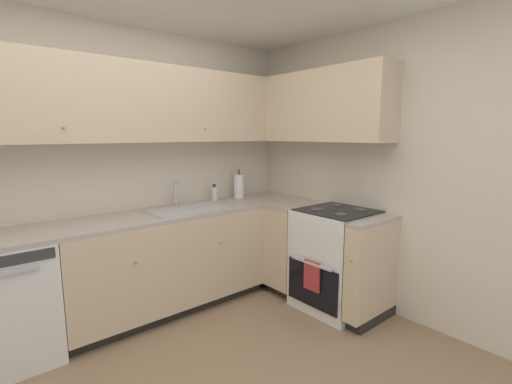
# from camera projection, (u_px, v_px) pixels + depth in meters

# --- Properties ---
(wall_back) EXTENTS (3.96, 0.05, 2.50)m
(wall_back) POSITION_uv_depth(u_px,v_px,m) (98.00, 173.00, 3.08)
(wall_back) COLOR beige
(wall_back) RESTS_ON ground_plane
(wall_right) EXTENTS (0.05, 3.47, 2.50)m
(wall_right) POSITION_uv_depth(u_px,v_px,m) (404.00, 174.00, 3.03)
(wall_right) COLOR beige
(wall_right) RESTS_ON ground_plane
(dishwasher) EXTENTS (0.60, 0.63, 0.86)m
(dishwasher) POSITION_uv_depth(u_px,v_px,m) (5.00, 303.00, 2.47)
(dishwasher) COLOR white
(dishwasher) RESTS_ON ground_plane
(lower_cabinets_back) EXTENTS (1.79, 0.62, 0.86)m
(lower_cabinets_back) POSITION_uv_depth(u_px,v_px,m) (166.00, 263.00, 3.24)
(lower_cabinets_back) COLOR beige
(lower_cabinets_back) RESTS_ON ground_plane
(countertop_back) EXTENTS (2.99, 0.60, 0.03)m
(countertop_back) POSITION_uv_depth(u_px,v_px,m) (164.00, 214.00, 3.16)
(countertop_back) COLOR #B7A89E
(countertop_back) RESTS_ON lower_cabinets_back
(lower_cabinets_right) EXTENTS (0.62, 1.11, 0.86)m
(lower_cabinets_right) POSITION_uv_depth(u_px,v_px,m) (317.00, 255.00, 3.44)
(lower_cabinets_right) COLOR beige
(lower_cabinets_right) RESTS_ON ground_plane
(countertop_right) EXTENTS (0.60, 1.11, 0.03)m
(countertop_right) POSITION_uv_depth(u_px,v_px,m) (318.00, 210.00, 3.37)
(countertop_right) COLOR #B7A89E
(countertop_right) RESTS_ON lower_cabinets_right
(oven_range) EXTENTS (0.68, 0.62, 1.05)m
(oven_range) POSITION_uv_depth(u_px,v_px,m) (336.00, 258.00, 3.28)
(oven_range) COLOR white
(oven_range) RESTS_ON ground_plane
(upper_cabinets_back) EXTENTS (2.67, 0.34, 0.65)m
(upper_cabinets_back) POSITION_uv_depth(u_px,v_px,m) (134.00, 103.00, 3.02)
(upper_cabinets_back) COLOR beige
(upper_cabinets_right) EXTENTS (0.32, 1.64, 0.65)m
(upper_cabinets_right) POSITION_uv_depth(u_px,v_px,m) (313.00, 107.00, 3.47)
(upper_cabinets_right) COLOR beige
(sink) EXTENTS (0.70, 0.40, 0.10)m
(sink) POSITION_uv_depth(u_px,v_px,m) (188.00, 214.00, 3.29)
(sink) COLOR #B7B7BC
(sink) RESTS_ON countertop_back
(faucet) EXTENTS (0.07, 0.16, 0.24)m
(faucet) POSITION_uv_depth(u_px,v_px,m) (177.00, 192.00, 3.42)
(faucet) COLOR silver
(faucet) RESTS_ON countertop_back
(soap_bottle) EXTENTS (0.06, 0.06, 0.17)m
(soap_bottle) POSITION_uv_depth(u_px,v_px,m) (214.00, 194.00, 3.70)
(soap_bottle) COLOR silver
(soap_bottle) RESTS_ON countertop_back
(paper_towel_roll) EXTENTS (0.11, 0.11, 0.32)m
(paper_towel_roll) POSITION_uv_depth(u_px,v_px,m) (239.00, 186.00, 3.87)
(paper_towel_roll) COLOR white
(paper_towel_roll) RESTS_ON countertop_back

